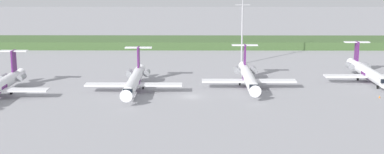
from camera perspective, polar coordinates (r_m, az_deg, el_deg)
ground_plane at (r=151.33m, az=0.05°, el=0.60°), size 500.00×500.00×0.00m
grass_berm at (r=199.21m, az=0.12°, el=3.68°), size 320.00×20.00×2.84m
regional_jet_nearest at (r=129.45m, az=-19.76°, el=-0.84°), size 22.81×31.00×9.00m
regional_jet_second at (r=127.99m, az=-6.15°, el=-0.35°), size 22.81×31.00×9.00m
regional_jet_third at (r=132.16m, az=6.00°, el=0.03°), size 22.81×31.00×9.00m
regional_jet_fourth at (r=144.31m, az=18.17°, el=0.49°), size 22.81×31.00×9.00m
antenna_mast at (r=162.18m, az=5.36°, el=5.32°), size 4.40×0.50×27.37m
safety_cone_front_marker at (r=127.92m, az=19.30°, el=-1.99°), size 0.44×0.44×0.55m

